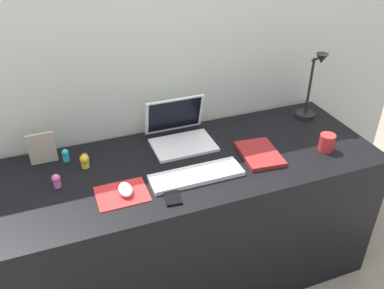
% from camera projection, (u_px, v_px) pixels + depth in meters
% --- Properties ---
extents(ground_plane, '(6.00, 6.00, 0.00)m').
position_uv_depth(ground_plane, '(191.00, 270.00, 2.27)').
color(ground_plane, gray).
extents(back_wall, '(2.98, 0.05, 1.50)m').
position_uv_depth(back_wall, '(167.00, 123.00, 2.17)').
color(back_wall, beige).
rests_on(back_wall, ground_plane).
extents(desk, '(1.78, 0.66, 0.74)m').
position_uv_depth(desk, '(191.00, 221.00, 2.07)').
color(desk, black).
rests_on(desk, ground_plane).
extents(laptop, '(0.30, 0.27, 0.21)m').
position_uv_depth(laptop, '(179.00, 131.00, 2.00)').
color(laptop, white).
rests_on(laptop, desk).
extents(keyboard, '(0.41, 0.13, 0.02)m').
position_uv_depth(keyboard, '(196.00, 175.00, 1.77)').
color(keyboard, white).
rests_on(keyboard, desk).
extents(mousepad, '(0.21, 0.17, 0.00)m').
position_uv_depth(mousepad, '(122.00, 194.00, 1.67)').
color(mousepad, red).
rests_on(mousepad, desk).
extents(mouse, '(0.06, 0.10, 0.03)m').
position_uv_depth(mouse, '(125.00, 190.00, 1.67)').
color(mouse, white).
rests_on(mouse, mousepad).
extents(cell_phone, '(0.08, 0.13, 0.01)m').
position_uv_depth(cell_phone, '(171.00, 195.00, 1.66)').
color(cell_phone, black).
rests_on(cell_phone, desk).
extents(desk_lamp, '(0.11, 0.14, 0.38)m').
position_uv_depth(desk_lamp, '(313.00, 87.00, 2.14)').
color(desk_lamp, black).
rests_on(desk_lamp, desk).
extents(notebook_pad, '(0.19, 0.26, 0.02)m').
position_uv_depth(notebook_pad, '(259.00, 154.00, 1.91)').
color(notebook_pad, maroon).
rests_on(notebook_pad, desk).
extents(picture_frame, '(0.12, 0.02, 0.15)m').
position_uv_depth(picture_frame, '(42.00, 148.00, 1.83)').
color(picture_frame, '#B2A58C').
rests_on(picture_frame, desk).
extents(coffee_mug, '(0.07, 0.07, 0.08)m').
position_uv_depth(coffee_mug, '(327.00, 142.00, 1.94)').
color(coffee_mug, red).
rests_on(coffee_mug, desk).
extents(toy_figurine_cyan, '(0.03, 0.03, 0.06)m').
position_uv_depth(toy_figurine_cyan, '(66.00, 155.00, 1.86)').
color(toy_figurine_cyan, '#28B7CC').
rests_on(toy_figurine_cyan, desk).
extents(toy_figurine_yellow, '(0.04, 0.04, 0.06)m').
position_uv_depth(toy_figurine_yellow, '(85.00, 161.00, 1.82)').
color(toy_figurine_yellow, yellow).
rests_on(toy_figurine_yellow, desk).
extents(toy_figurine_pink, '(0.04, 0.04, 0.06)m').
position_uv_depth(toy_figurine_pink, '(56.00, 180.00, 1.70)').
color(toy_figurine_pink, pink).
rests_on(toy_figurine_pink, desk).
extents(toy_figurine_red, '(0.03, 0.03, 0.04)m').
position_uv_depth(toy_figurine_red, '(85.00, 157.00, 1.88)').
color(toy_figurine_red, red).
rests_on(toy_figurine_red, desk).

